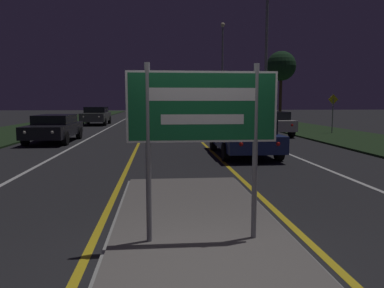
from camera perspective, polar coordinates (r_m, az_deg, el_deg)
The scene contains 21 objects.
ground_plane at distance 4.51m, azimuth 2.69°, elevation -18.78°, with size 160.00×160.00×0.00m, color #232326.
median_island at distance 5.17m, azimuth 1.54°, elevation -14.89°, with size 2.58×8.08×0.10m.
verge_left at distance 25.72m, azimuth -25.46°, elevation 1.67°, with size 5.00×100.00×0.08m.
verge_right at distance 26.13m, azimuth 17.55°, elevation 2.07°, with size 5.00×100.00×0.08m.
centre_line_yellow_left at distance 29.12m, azimuth -6.94°, elevation 2.68°, with size 0.12×70.00×0.01m.
centre_line_yellow_right at distance 29.18m, azimuth -1.10°, elevation 2.73°, with size 0.12×70.00×0.01m.
lane_line_white_left at distance 29.33m, azimuth -12.25°, elevation 2.61°, with size 0.12×70.00×0.01m.
lane_line_white_right at distance 29.49m, azimuth 4.18°, elevation 2.76°, with size 0.12×70.00×0.01m.
edge_line_white_left at distance 29.85m, azimuth -17.98°, elevation 2.50°, with size 0.10×70.00×0.01m.
edge_line_white_right at distance 30.12m, azimuth 9.83°, elevation 2.76°, with size 0.10×70.00×0.01m.
highway_sign at distance 4.81m, azimuth 1.61°, elevation 4.28°, with size 1.94×0.07×2.31m.
streetlight_right_near at distance 24.69m, azimuth 11.26°, elevation 14.20°, with size 0.45×0.45×8.74m.
streetlight_right_far at distance 40.27m, azimuth 4.65°, elevation 12.27°, with size 0.45×0.45×10.06m.
car_receding_0 at distance 13.52m, azimuth 7.89°, elevation 1.25°, with size 1.98×4.49×1.33m.
car_receding_1 at distance 21.87m, azimuth 11.76°, elevation 3.26°, with size 1.87×4.48×1.36m.
car_receding_2 at distance 29.78m, azimuth 0.72°, elevation 4.29°, with size 2.01×4.33×1.45m.
car_approaching_0 at distance 18.97m, azimuth -20.24°, elevation 2.38°, with size 1.93×4.70×1.29m.
car_approaching_1 at distance 31.97m, azimuth -14.40°, elevation 4.26°, with size 2.02×4.56×1.48m.
car_approaching_2 at distance 44.80m, azimuth -7.83°, elevation 5.00°, with size 1.84×4.77×1.54m.
warning_sign at distance 23.43m, azimuth 20.66°, elevation 4.91°, with size 0.60×0.06×2.26m.
roadside_palm_right at distance 31.00m, azimuth 13.43°, elevation 11.40°, with size 2.32×2.32×5.79m.
Camera 1 is at (-0.56, -4.04, 1.93)m, focal length 35.00 mm.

